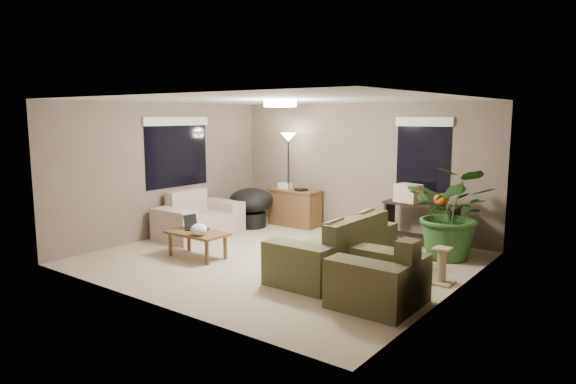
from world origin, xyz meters
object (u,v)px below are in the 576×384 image
Objects in this scene: houseplant at (453,223)px; console_table at (421,221)px; papasan_chair at (251,204)px; cat_scratching_post at (442,268)px; armchair at (380,281)px; loveseat at (198,220)px; floor_lamp at (288,148)px; main_sofa at (337,252)px; desk at (295,207)px; coffee_table at (197,236)px.

console_table is at bearing 145.81° from houseplant.
cat_scratching_post is at bearing -14.66° from papasan_chair.
loveseat is at bearing 164.93° from armchair.
floor_lamp is at bearing 172.66° from houseplant.
papasan_chair is at bearing 165.34° from cat_scratching_post.
floor_lamp reaches higher than papasan_chair.
loveseat is at bearing -113.62° from floor_lamp.
main_sofa is 4.40× the size of cat_scratching_post.
console_table is 0.90m from houseplant.
main_sofa and armchair have the same top height.
floor_lamp is at bearing -155.51° from desk.
houseplant is at bearing -34.19° from console_table.
papasan_chair is (-3.01, 1.57, 0.17)m from main_sofa.
houseplant is (0.73, -0.50, 0.15)m from console_table.
armchair is 4.85m from floor_lamp.
coffee_table is 0.67× the size of houseplant.
main_sofa reaches higher than console_table.
main_sofa is at bearing 17.38° from coffee_table.
papasan_chair is (-4.10, 2.38, 0.17)m from armchair.
armchair reaches higher than cat_scratching_post.
cat_scratching_post reaches higher than coffee_table.
floor_lamp is at bearing 155.92° from cat_scratching_post.
console_table reaches higher than coffee_table.
desk is (0.91, 1.85, 0.08)m from loveseat.
desk is 1.23m from floor_lamp.
papasan_chair is at bearing -133.91° from desk.
armchair is at bearing -41.06° from desk.
houseplant reaches higher than console_table.
armchair is at bearing -15.07° from loveseat.
desk is at bearing 24.49° from floor_lamp.
console_table is (3.65, 1.83, 0.14)m from loveseat.
main_sofa is at bearing -40.74° from floor_lamp.
loveseat is 1.24m from papasan_chair.
armchair is (4.38, -1.18, 0.00)m from loveseat.
houseplant is (3.60, -0.46, -1.01)m from floor_lamp.
main_sofa is at bearing -122.68° from houseplant.
cat_scratching_post is at bearing 16.44° from main_sofa.
papasan_chair reaches higher than coffee_table.
armchair is 2.00× the size of cat_scratching_post.
console_table is 0.86× the size of houseplant.
armchair reaches higher than coffee_table.
console_table is 2.08m from cat_scratching_post.
floor_lamp is (-2.86, -0.04, 1.16)m from console_table.
main_sofa is 2.00× the size of desk.
floor_lamp is (-0.12, -0.06, 1.22)m from desk.
main_sofa is 2.20× the size of coffee_table.
console_table is at bearing 10.59° from papasan_chair.
cat_scratching_post is (4.41, -1.15, -0.25)m from papasan_chair.
loveseat is at bearing -153.35° from console_table.
loveseat is 1.23× the size of console_table.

